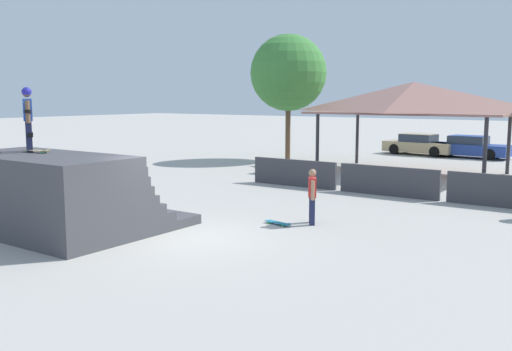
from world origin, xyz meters
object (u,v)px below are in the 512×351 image
at_px(skateboard_on_ground, 278,223).
at_px(tree_beside_pavilion, 288,73).
at_px(skateboard_on_deck, 37,151).
at_px(parked_car_tan, 420,145).
at_px(bystander_walking, 312,194).
at_px(parked_car_blue, 470,147).
at_px(skater_on_deck, 28,115).

height_order(skateboard_on_ground, tree_beside_pavilion, tree_beside_pavilion).
bearing_deg(skateboard_on_deck, parked_car_tan, 73.39).
distance_m(skateboard_on_deck, bystander_walking, 7.40).
height_order(tree_beside_pavilion, parked_car_blue, tree_beside_pavilion).
xyz_separation_m(skateboard_on_ground, parked_car_blue, (-0.48, 21.11, 0.54)).
distance_m(tree_beside_pavilion, parked_car_tan, 9.60).
height_order(bystander_walking, skateboard_on_ground, bystander_walking).
height_order(skater_on_deck, skateboard_on_deck, skater_on_deck).
bearing_deg(parked_car_blue, skateboard_on_ground, -85.04).
bearing_deg(parked_car_blue, skater_on_deck, -97.17).
bearing_deg(parked_car_tan, skater_on_deck, -87.25).
relative_size(bystander_walking, tree_beside_pavilion, 0.22).
relative_size(skater_on_deck, tree_beside_pavilion, 0.25).
relative_size(tree_beside_pavilion, parked_car_blue, 1.54).
bearing_deg(parked_car_tan, bystander_walking, -71.62).
xyz_separation_m(skateboard_on_deck, parked_car_tan, (1.48, 25.11, -1.49)).
xyz_separation_m(skater_on_deck, bystander_walking, (5.97, 4.65, -2.17)).
xyz_separation_m(skateboard_on_deck, skateboard_on_ground, (4.89, 4.05, -2.04)).
bearing_deg(skateboard_on_ground, parked_car_blue, 102.19).
xyz_separation_m(bystander_walking, parked_car_blue, (-1.16, 20.47, -0.25)).
xyz_separation_m(parked_car_tan, parked_car_blue, (2.93, 0.05, 0.00)).
xyz_separation_m(skater_on_deck, skateboard_on_deck, (0.39, -0.04, -0.92)).
bearing_deg(skateboard_on_ground, bystander_walking, 54.09).
xyz_separation_m(skateboard_on_deck, tree_beside_pavilion, (-3.58, 18.12, 2.70)).
bearing_deg(skateboard_on_deck, parked_car_blue, 66.81).
bearing_deg(tree_beside_pavilion, bystander_walking, -55.69).
xyz_separation_m(skater_on_deck, parked_car_tan, (1.88, 25.07, -2.42)).
bearing_deg(parked_car_blue, tree_beside_pavilion, -134.93).
height_order(skateboard_on_ground, parked_car_tan, parked_car_tan).
bearing_deg(bystander_walking, parked_car_tan, -20.86).
distance_m(skater_on_deck, parked_car_tan, 25.25).
relative_size(skater_on_deck, parked_car_tan, 0.38).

